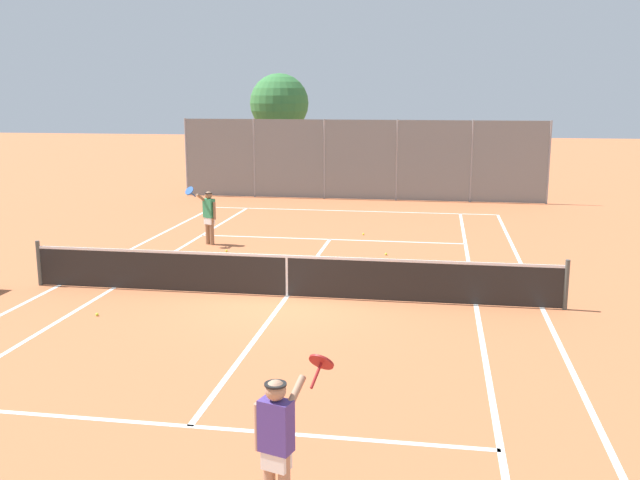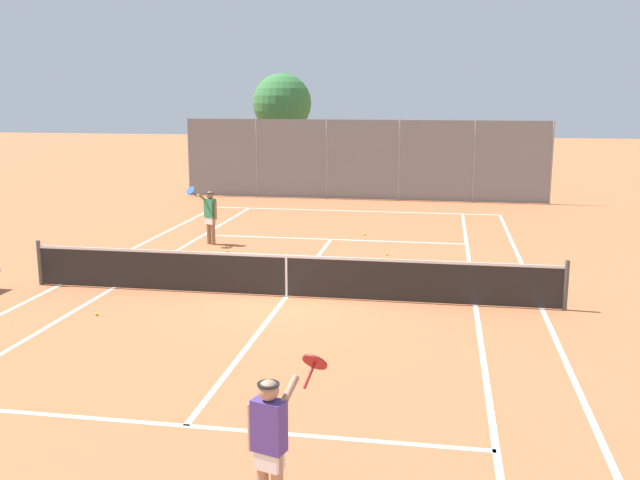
# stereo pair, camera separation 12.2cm
# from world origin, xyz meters

# --- Properties ---
(ground_plane) EXTENTS (120.00, 120.00, 0.00)m
(ground_plane) POSITION_xyz_m (0.00, 0.00, 0.00)
(ground_plane) COLOR #BC663D
(court_line_markings) EXTENTS (11.10, 23.90, 0.01)m
(court_line_markings) POSITION_xyz_m (0.00, 0.00, 0.00)
(court_line_markings) COLOR silver
(court_line_markings) RESTS_ON ground
(tennis_net) EXTENTS (12.00, 0.10, 1.07)m
(tennis_net) POSITION_xyz_m (0.00, 0.00, 0.51)
(tennis_net) COLOR #474C47
(tennis_net) RESTS_ON ground
(player_near_side) EXTENTS (0.82, 0.70, 1.77)m
(player_near_side) POSITION_xyz_m (1.67, -8.35, 0.93)
(player_near_side) COLOR tan
(player_near_side) RESTS_ON ground
(player_far_left) EXTENTS (0.87, 0.67, 1.77)m
(player_far_left) POSITION_xyz_m (-3.44, 5.09, 0.93)
(player_far_left) COLOR #936B4C
(player_far_left) RESTS_ON ground
(loose_tennis_ball_0) EXTENTS (0.07, 0.07, 0.07)m
(loose_tennis_ball_0) POSITION_xyz_m (-3.53, -2.01, 0.03)
(loose_tennis_ball_0) COLOR #D1DB33
(loose_tennis_ball_0) RESTS_ON ground
(loose_tennis_ball_1) EXTENTS (0.07, 0.07, 0.07)m
(loose_tennis_ball_1) POSITION_xyz_m (1.88, 4.49, 0.03)
(loose_tennis_ball_1) COLOR #D1DB33
(loose_tennis_ball_1) RESTS_ON ground
(loose_tennis_ball_2) EXTENTS (0.07, 0.07, 0.07)m
(loose_tennis_ball_2) POSITION_xyz_m (0.96, 7.26, 0.03)
(loose_tennis_ball_2) COLOR #D1DB33
(loose_tennis_ball_2) RESTS_ON ground
(loose_tennis_ball_3) EXTENTS (0.07, 0.07, 0.07)m
(loose_tennis_ball_3) POSITION_xyz_m (-2.65, 4.19, 0.03)
(loose_tennis_ball_3) COLOR #D1DB33
(loose_tennis_ball_3) RESTS_ON ground
(back_fence) EXTENTS (15.43, 0.08, 3.38)m
(back_fence) POSITION_xyz_m (-0.00, 14.99, 1.69)
(back_fence) COLOR gray
(back_fence) RESTS_ON ground
(tree_behind_left) EXTENTS (2.81, 2.81, 5.38)m
(tree_behind_left) POSITION_xyz_m (-4.30, 19.02, 3.87)
(tree_behind_left) COLOR brown
(tree_behind_left) RESTS_ON ground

